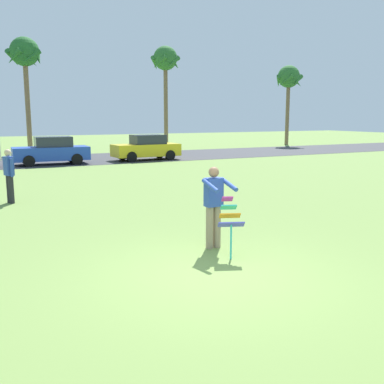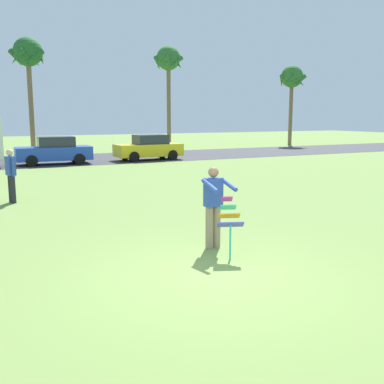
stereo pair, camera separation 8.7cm
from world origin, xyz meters
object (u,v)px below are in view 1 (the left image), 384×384
at_px(person_kite_flyer, 214,204).
at_px(palm_tree_right_near, 25,57).
at_px(parked_car_yellow, 146,148).
at_px(palm_tree_centre_far, 165,63).
at_px(kite_held, 230,218).
at_px(parked_car_blue, 52,151).
at_px(palm_tree_far_left, 289,80).
at_px(person_walker_near, 9,174).

height_order(person_kite_flyer, palm_tree_right_near, palm_tree_right_near).
height_order(parked_car_yellow, palm_tree_centre_far, palm_tree_centre_far).
distance_m(kite_held, palm_tree_right_near, 29.01).
xyz_separation_m(parked_car_blue, palm_tree_far_left, (23.71, 8.41, 5.43)).
relative_size(parked_car_blue, parked_car_yellow, 1.00).
xyz_separation_m(palm_tree_right_near, palm_tree_far_left, (23.77, -0.61, -0.84)).
xyz_separation_m(kite_held, parked_car_yellow, (5.69, 19.32, -0.02)).
bearing_deg(palm_tree_centre_far, person_kite_flyer, -111.71).
xyz_separation_m(parked_car_yellow, palm_tree_right_near, (-5.89, 9.01, 6.27)).
bearing_deg(kite_held, parked_car_yellow, 73.60).
bearing_deg(palm_tree_far_left, parked_car_yellow, -154.82).
bearing_deg(parked_car_yellow, palm_tree_far_left, 25.18).
xyz_separation_m(palm_tree_centre_far, palm_tree_far_left, (11.87, -2.26, -1.19)).
relative_size(parked_car_blue, palm_tree_far_left, 0.56).
xyz_separation_m(palm_tree_right_near, palm_tree_centre_far, (11.90, 1.65, 0.35)).
relative_size(kite_held, palm_tree_centre_far, 0.13).
bearing_deg(kite_held, person_walker_near, 112.97).
bearing_deg(parked_car_yellow, person_walker_near, -128.47).
height_order(palm_tree_right_near, palm_tree_centre_far, palm_tree_centre_far).
bearing_deg(palm_tree_right_near, palm_tree_centre_far, 7.88).
bearing_deg(person_walker_near, person_kite_flyer, -65.03).
relative_size(kite_held, palm_tree_right_near, 0.14).
height_order(parked_car_yellow, palm_tree_right_near, palm_tree_right_near).
bearing_deg(person_walker_near, palm_tree_right_near, 81.22).
relative_size(parked_car_yellow, person_walker_near, 2.46).
distance_m(kite_held, palm_tree_far_left, 36.78).
height_order(parked_car_blue, palm_tree_right_near, palm_tree_right_near).
bearing_deg(parked_car_blue, palm_tree_centre_far, 42.01).
bearing_deg(palm_tree_right_near, person_kite_flyer, -89.52).
distance_m(parked_car_blue, palm_tree_far_left, 25.73).
xyz_separation_m(palm_tree_right_near, person_walker_near, (-3.15, -20.40, -6.11)).
distance_m(palm_tree_far_left, person_walker_near, 33.82).
xyz_separation_m(person_kite_flyer, kite_held, (-0.02, -0.67, -0.16)).
bearing_deg(kite_held, palm_tree_far_left, 49.64).
bearing_deg(palm_tree_centre_far, palm_tree_far_left, -10.76).
relative_size(kite_held, parked_car_yellow, 0.27).
bearing_deg(palm_tree_centre_far, palm_tree_right_near, -172.12).
height_order(palm_tree_right_near, palm_tree_far_left, palm_tree_right_near).
bearing_deg(kite_held, palm_tree_right_near, 90.42).
relative_size(parked_car_blue, palm_tree_centre_far, 0.48).
xyz_separation_m(person_kite_flyer, palm_tree_centre_far, (11.67, 29.31, 6.45)).
bearing_deg(parked_car_blue, person_walker_near, -105.77).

